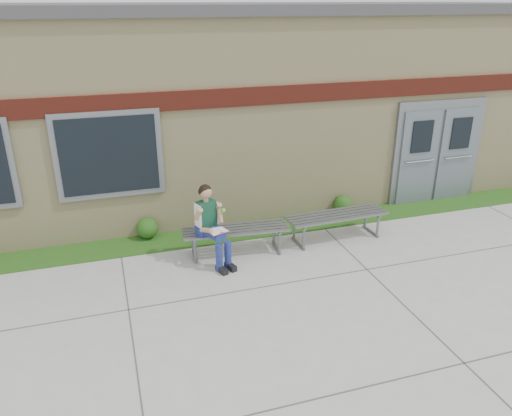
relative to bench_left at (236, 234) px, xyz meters
name	(u,v)px	position (x,y,z in m)	size (l,w,h in m)	color
ground	(326,294)	(0.98, -1.77, -0.38)	(80.00, 80.00, 0.00)	#9E9E99
grass_strip	(272,227)	(0.98, 0.83, -0.37)	(16.00, 0.80, 0.02)	#1A4412
school_building	(228,95)	(0.98, 4.22, 1.72)	(16.20, 6.22, 4.20)	beige
bench_left	(236,234)	(0.00, 0.00, 0.00)	(1.95, 0.70, 0.49)	slate
bench_right	(337,220)	(2.00, 0.00, 0.01)	(1.99, 0.63, 0.51)	slate
girl	(211,223)	(-0.49, -0.20, 0.36)	(0.61, 0.87, 1.41)	navy
shrub_mid	(147,228)	(-1.47, 1.08, -0.16)	(0.41, 0.41, 0.41)	#1A4412
shrub_east	(343,204)	(2.68, 1.08, -0.17)	(0.38, 0.38, 0.38)	#1A4412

